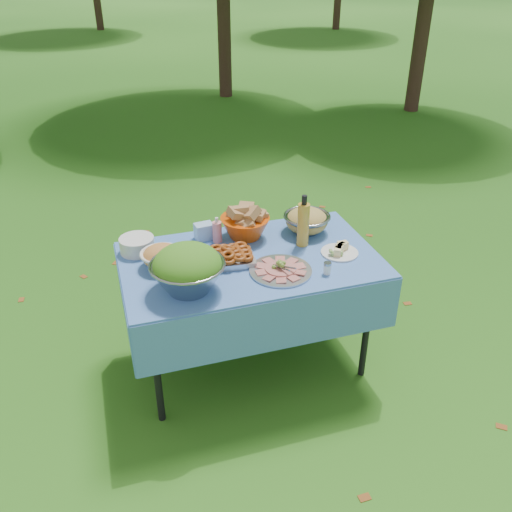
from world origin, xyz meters
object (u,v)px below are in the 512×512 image
Objects in this scene: salad_bowl at (188,269)px; plate_stack at (137,245)px; charcuterie_platter at (281,265)px; picnic_table at (251,312)px; pasta_bowl_steel at (307,220)px; bread_bowl at (245,222)px; oil_bottle at (303,221)px.

plate_stack is at bearing 113.16° from salad_bowl.
charcuterie_platter is at bearing 2.99° from salad_bowl.
plate_stack is (-0.61, 0.27, 0.43)m from picnic_table.
pasta_bowl_steel reaches higher than plate_stack.
bread_bowl is 1.05× the size of pasta_bowl_steel.
picnic_table is at bearing 28.14° from salad_bowl.
salad_bowl is 1.12× the size of charcuterie_platter.
pasta_bowl_steel is 0.89× the size of oil_bottle.
charcuterie_platter is (0.52, 0.03, -0.09)m from salad_bowl.
plate_stack reaches higher than picnic_table.
pasta_bowl_steel is (0.39, -0.04, -0.02)m from bread_bowl.
oil_bottle is at bearing 10.87° from picnic_table.
oil_bottle is (0.95, -0.21, 0.11)m from plate_stack.
oil_bottle is at bearing -119.59° from pasta_bowl_steel.
plate_stack is 0.67× the size of bread_bowl.
oil_bottle is (0.30, -0.20, 0.06)m from bread_bowl.
salad_bowl is 0.65m from bread_bowl.
bread_bowl is at bearing 47.03° from salad_bowl.
charcuterie_platter is at bearing -81.12° from bread_bowl.
plate_stack is at bearing 167.70° from oil_bottle.
bread_bowl is at bearing -0.74° from plate_stack.
charcuterie_platter is (0.12, -0.19, 0.42)m from picnic_table.
bread_bowl is (0.45, 0.48, -0.03)m from salad_bowl.
picnic_table is 5.12× the size of pasta_bowl_steel.
pasta_bowl_steel reaches higher than charcuterie_platter.
salad_bowl is at bearing -151.86° from picnic_table.
pasta_bowl_steel is at bearing -2.90° from plate_stack.
salad_bowl is 1.29× the size of bread_bowl.
salad_bowl is 1.21× the size of oil_bottle.
bread_bowl is 0.87× the size of charcuterie_platter.
pasta_bowl_steel is 0.20m from oil_bottle.
salad_bowl is 0.54m from plate_stack.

